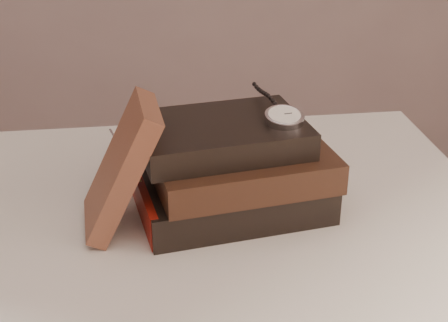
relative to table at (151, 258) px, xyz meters
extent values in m
cube|color=silver|center=(0.00, 0.00, 0.07)|extent=(1.00, 0.60, 0.04)
cube|color=white|center=(0.00, 0.00, 0.01)|extent=(0.88, 0.49, 0.08)
cylinder|color=white|center=(0.45, 0.25, -0.30)|extent=(0.05, 0.05, 0.71)
cube|color=black|center=(0.12, -0.02, 0.12)|extent=(0.28, 0.22, 0.05)
cube|color=beige|center=(0.12, -0.02, 0.12)|extent=(0.27, 0.20, 0.04)
cube|color=gold|center=(-0.01, -0.01, 0.12)|extent=(0.01, 0.01, 0.05)
cube|color=maroon|center=(0.00, -0.04, 0.12)|extent=(0.04, 0.16, 0.05)
cube|color=black|center=(0.13, -0.03, 0.16)|extent=(0.27, 0.20, 0.04)
cube|color=beige|center=(0.14, -0.03, 0.16)|extent=(0.26, 0.19, 0.03)
cube|color=gold|center=(0.01, -0.02, 0.16)|extent=(0.01, 0.01, 0.04)
cube|color=black|center=(0.11, -0.01, 0.20)|extent=(0.25, 0.19, 0.04)
cube|color=beige|center=(0.11, -0.01, 0.20)|extent=(0.24, 0.18, 0.03)
cube|color=gold|center=(-0.01, -0.01, 0.20)|extent=(0.01, 0.01, 0.04)
cube|color=#49261C|center=(-0.03, -0.05, 0.18)|extent=(0.12, 0.12, 0.18)
cylinder|color=silver|center=(0.19, -0.03, 0.23)|extent=(0.06, 0.06, 0.02)
cylinder|color=white|center=(0.19, -0.03, 0.23)|extent=(0.05, 0.05, 0.01)
torus|color=silver|center=(0.19, -0.03, 0.23)|extent=(0.06, 0.06, 0.01)
cylinder|color=silver|center=(0.19, 0.00, 0.23)|extent=(0.01, 0.01, 0.01)
cube|color=black|center=(0.19, -0.02, 0.24)|extent=(0.00, 0.02, 0.00)
cube|color=black|center=(0.20, -0.03, 0.24)|extent=(0.01, 0.00, 0.00)
sphere|color=black|center=(0.19, 0.01, 0.24)|extent=(0.01, 0.01, 0.01)
sphere|color=black|center=(0.19, 0.02, 0.24)|extent=(0.01, 0.01, 0.01)
sphere|color=black|center=(0.18, 0.03, 0.24)|extent=(0.01, 0.01, 0.01)
sphere|color=black|center=(0.18, 0.04, 0.24)|extent=(0.01, 0.01, 0.01)
sphere|color=black|center=(0.18, 0.05, 0.24)|extent=(0.01, 0.01, 0.01)
sphere|color=black|center=(0.18, 0.06, 0.24)|extent=(0.01, 0.01, 0.01)
sphere|color=black|center=(0.18, 0.07, 0.23)|extent=(0.01, 0.01, 0.01)
sphere|color=black|center=(0.18, 0.08, 0.23)|extent=(0.01, 0.01, 0.01)
sphere|color=black|center=(0.17, 0.09, 0.23)|extent=(0.01, 0.01, 0.01)
sphere|color=black|center=(0.17, 0.10, 0.23)|extent=(0.01, 0.01, 0.01)
torus|color=silver|center=(-0.01, 0.04, 0.17)|extent=(0.05, 0.02, 0.05)
torus|color=silver|center=(0.04, 0.05, 0.17)|extent=(0.05, 0.02, 0.05)
cylinder|color=silver|center=(0.02, 0.05, 0.17)|extent=(0.02, 0.01, 0.00)
cylinder|color=silver|center=(-0.04, 0.10, 0.16)|extent=(0.02, 0.12, 0.03)
cylinder|color=silver|center=(0.06, 0.11, 0.16)|extent=(0.02, 0.12, 0.03)
camera|label=1|loc=(0.00, -0.83, 0.57)|focal=52.42mm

